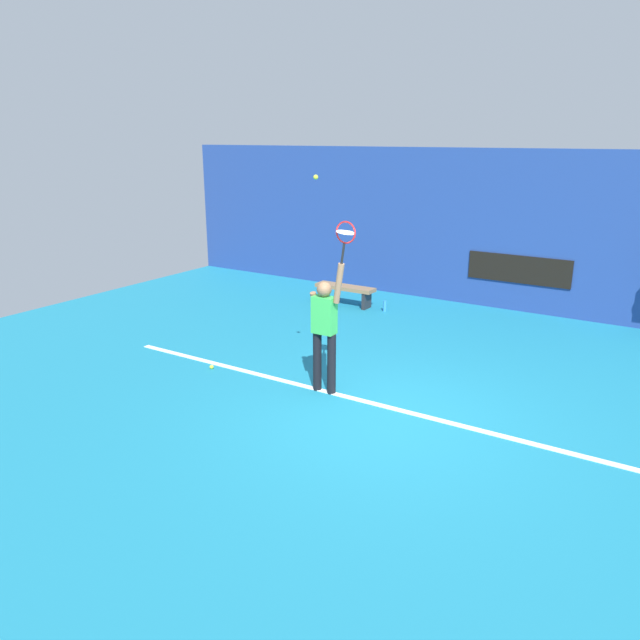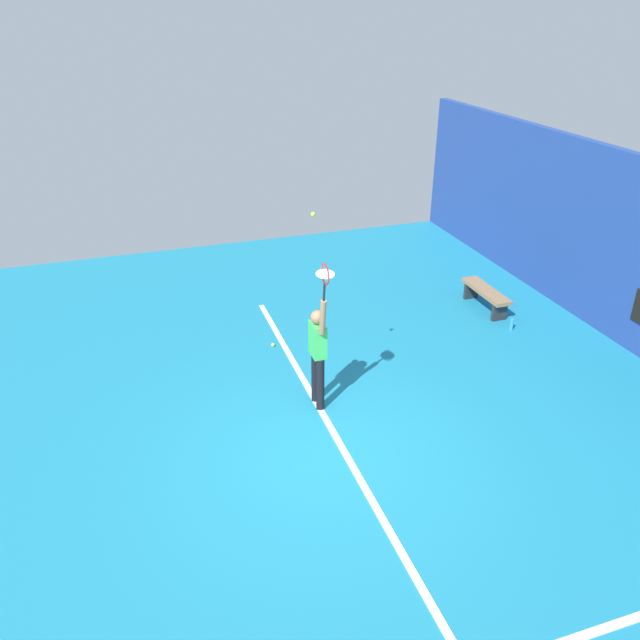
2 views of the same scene
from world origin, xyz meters
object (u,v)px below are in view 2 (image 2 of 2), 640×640
at_px(tennis_player, 318,350).
at_px(spare_ball, 273,345).
at_px(court_bench, 486,294).
at_px(tennis_racket, 325,276).
at_px(tennis_ball, 313,214).
at_px(water_bottle, 512,324).

xyz_separation_m(tennis_player, spare_ball, (-2.06, -0.22, -0.98)).
bearing_deg(spare_ball, court_bench, 92.08).
bearing_deg(tennis_player, tennis_racket, -0.72).
relative_size(tennis_racket, tennis_ball, 9.13).
bearing_deg(tennis_ball, tennis_racket, 2.70).
xyz_separation_m(court_bench, water_bottle, (1.00, 0.00, -0.22)).
distance_m(tennis_player, tennis_racket, 1.42).
bearing_deg(court_bench, tennis_player, -63.22).
relative_size(tennis_ball, spare_ball, 1.00).
xyz_separation_m(tennis_player, water_bottle, (-1.23, 4.42, -0.89)).
height_order(tennis_racket, court_bench, tennis_racket).
bearing_deg(tennis_player, tennis_ball, -168.61).
bearing_deg(spare_ball, water_bottle, 79.79).
relative_size(tennis_racket, water_bottle, 2.59).
distance_m(tennis_player, spare_ball, 2.29).
height_order(tennis_player, spare_ball, tennis_player).
distance_m(tennis_player, water_bottle, 4.67).
relative_size(court_bench, water_bottle, 5.83).
xyz_separation_m(tennis_ball, court_bench, (-2.10, 4.45, -2.81)).
xyz_separation_m(water_bottle, spare_ball, (-0.84, -4.64, -0.09)).
bearing_deg(water_bottle, tennis_racket, -70.54).
xyz_separation_m(tennis_racket, water_bottle, (-1.56, 4.42, -2.27)).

